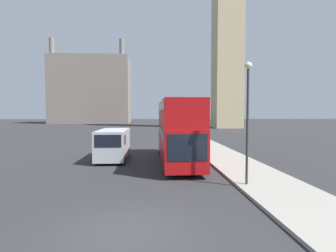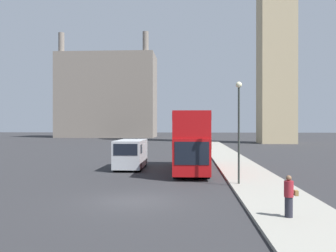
{
  "view_description": "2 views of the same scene",
  "coord_description": "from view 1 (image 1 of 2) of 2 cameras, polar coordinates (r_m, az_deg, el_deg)",
  "views": [
    {
      "loc": [
        0.82,
        -7.97,
        3.67
      ],
      "look_at": [
        2.18,
        13.24,
        2.6
      ],
      "focal_mm": 28.0,
      "sensor_mm": 36.0,
      "label": 1
    },
    {
      "loc": [
        2.59,
        -17.6,
        3.63
      ],
      "look_at": [
        0.44,
        20.64,
        3.46
      ],
      "focal_mm": 40.0,
      "sensor_mm": 36.0,
      "label": 2
    }
  ],
  "objects": [
    {
      "name": "ground_plane",
      "position": [
        8.81,
        -9.35,
        -21.78
      ],
      "size": [
        300.0,
        300.0,
        0.0
      ],
      "primitive_type": "plane",
      "color": "#28282B"
    },
    {
      "name": "clock_tower",
      "position": [
        71.45,
        12.91,
        25.13
      ],
      "size": [
        7.02,
        7.19,
        60.16
      ],
      "color": "tan",
      "rests_on": "ground_plane"
    },
    {
      "name": "white_van",
      "position": [
        20.84,
        -11.84,
        -3.82
      ],
      "size": [
        2.17,
        5.18,
        2.35
      ],
      "color": "#B2B7BC",
      "rests_on": "ground_plane"
    },
    {
      "name": "red_double_decker_bus",
      "position": [
        19.43,
        2.09,
        -0.53
      ],
      "size": [
        2.51,
        10.84,
        4.52
      ],
      "color": "#A80F11",
      "rests_on": "ground_plane"
    },
    {
      "name": "building_block_distant",
      "position": [
        98.48,
        -16.32,
        7.45
      ],
      "size": [
        27.06,
        13.34,
        28.53
      ],
      "color": "slate",
      "rests_on": "ground_plane"
    },
    {
      "name": "street_lamp",
      "position": [
        13.36,
        16.96,
        4.41
      ],
      "size": [
        0.36,
        0.36,
        5.99
      ],
      "color": "#2D332D",
      "rests_on": "sidewalk_strip"
    },
    {
      "name": "sidewalk_strip",
      "position": [
        10.59,
        32.66,
        -17.44
      ],
      "size": [
        3.59,
        120.0,
        0.15
      ],
      "color": "gray",
      "rests_on": "ground_plane"
    }
  ]
}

